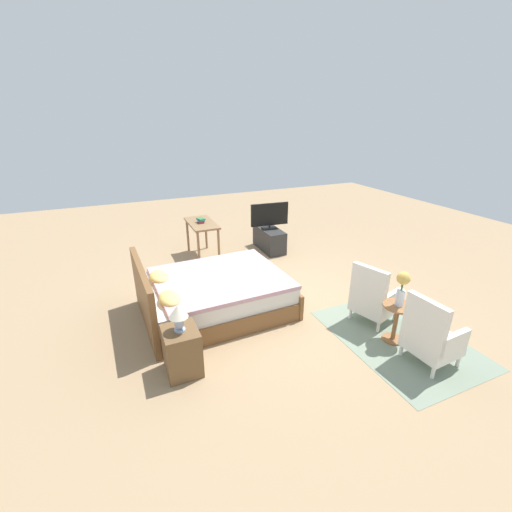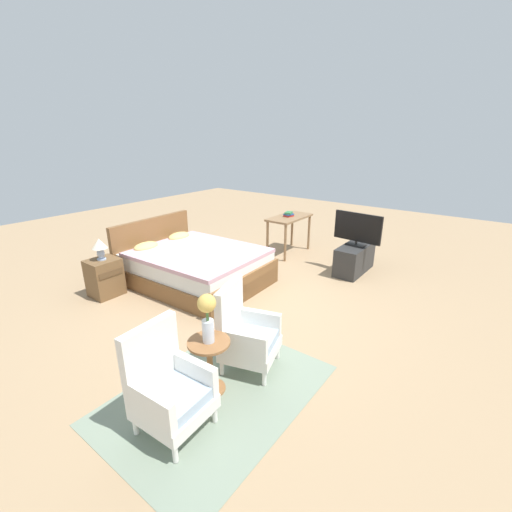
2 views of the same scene
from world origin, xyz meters
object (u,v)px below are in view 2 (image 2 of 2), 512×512
(table_lamp, at_px, (100,246))
(tv_stand, at_px, (354,259))
(bed, at_px, (194,265))
(armchair_by_window_right, at_px, (245,334))
(nightstand, at_px, (105,277))
(armchair_by_window_left, at_px, (168,389))
(flower_vase, at_px, (207,313))
(tv_flatscreen, at_px, (358,229))
(vanity_desk, at_px, (289,222))
(side_table, at_px, (210,360))
(book_stack, at_px, (289,214))

(table_lamp, relative_size, tv_stand, 0.34)
(bed, bearing_deg, armchair_by_window_right, -120.31)
(bed, height_order, nightstand, bed)
(armchair_by_window_left, xyz_separation_m, flower_vase, (0.52, 0.03, 0.46))
(bed, distance_m, tv_stand, 2.83)
(tv_flatscreen, xyz_separation_m, vanity_desk, (0.18, 1.49, -0.14))
(tv_stand, bearing_deg, armchair_by_window_right, -178.12)
(tv_stand, xyz_separation_m, vanity_desk, (0.18, 1.49, 0.41))
(nightstand, xyz_separation_m, vanity_desk, (3.39, -1.19, 0.37))
(side_table, xyz_separation_m, tv_flatscreen, (3.75, 0.07, 0.45))
(tv_stand, height_order, vanity_desk, vanity_desk)
(tv_stand, bearing_deg, vanity_desk, 83.08)
(nightstand, distance_m, tv_flatscreen, 4.21)
(armchair_by_window_right, bearing_deg, bed, 59.69)
(tv_stand, bearing_deg, armchair_by_window_left, -178.60)
(tv_stand, bearing_deg, nightstand, 140.09)
(tv_flatscreen, height_order, book_stack, tv_flatscreen)
(side_table, xyz_separation_m, table_lamp, (0.54, 2.76, 0.45))
(bed, relative_size, armchair_by_window_right, 2.41)
(bed, xyz_separation_m, vanity_desk, (2.23, -0.46, 0.36))
(nightstand, distance_m, book_stack, 3.61)
(bed, xyz_separation_m, tv_flatscreen, (2.05, -1.96, 0.50))
(armchair_by_window_left, xyz_separation_m, nightstand, (1.06, 2.79, -0.09))
(armchair_by_window_left, height_order, table_lamp, armchair_by_window_left)
(side_table, distance_m, vanity_desk, 4.24)
(bed, bearing_deg, vanity_desk, -11.76)
(armchair_by_window_right, distance_m, side_table, 0.50)
(table_lamp, height_order, book_stack, table_lamp)
(table_lamp, height_order, tv_stand, table_lamp)
(bed, xyz_separation_m, armchair_by_window_right, (-1.21, -2.06, 0.09))
(tv_stand, bearing_deg, tv_flatscreen, -5.04)
(armchair_by_window_left, bearing_deg, table_lamp, 69.20)
(armchair_by_window_right, bearing_deg, armchair_by_window_left, 179.86)
(tv_stand, distance_m, vanity_desk, 1.56)
(armchair_by_window_right, relative_size, table_lamp, 2.79)
(nightstand, relative_size, book_stack, 2.87)
(side_table, relative_size, vanity_desk, 0.53)
(tv_stand, bearing_deg, table_lamp, 140.08)
(bed, relative_size, table_lamp, 6.73)
(bed, relative_size, nightstand, 3.85)
(book_stack, bearing_deg, armchair_by_window_right, -154.76)
(tv_flatscreen, bearing_deg, table_lamp, 140.10)
(armchair_by_window_left, bearing_deg, tv_flatscreen, 1.40)
(nightstand, bearing_deg, bed, -32.07)
(nightstand, height_order, book_stack, book_stack)
(table_lamp, distance_m, vanity_desk, 3.59)
(side_table, distance_m, book_stack, 4.25)
(side_table, xyz_separation_m, book_stack, (3.91, 1.58, 0.48))
(bed, bearing_deg, tv_stand, -43.68)
(armchair_by_window_left, bearing_deg, armchair_by_window_right, -0.14)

